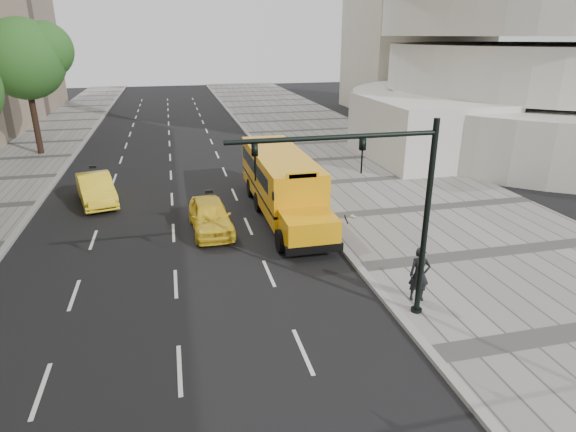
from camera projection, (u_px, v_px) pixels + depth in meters
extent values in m
plane|color=black|center=(195.00, 231.00, 22.47)|extent=(140.00, 140.00, 0.00)
cube|color=gray|center=(428.00, 209.00, 25.07)|extent=(12.00, 140.00, 0.15)
cube|color=gray|center=(318.00, 219.00, 23.76)|extent=(0.30, 140.00, 0.15)
cube|color=gray|center=(7.00, 246.00, 20.70)|extent=(0.30, 140.00, 0.15)
cylinder|color=silver|center=(540.00, 117.00, 41.06)|extent=(32.00, 32.00, 4.00)
cylinder|color=silver|center=(549.00, 67.00, 39.60)|extent=(26.00, 26.00, 3.60)
cylinder|color=silver|center=(559.00, 12.00, 38.12)|extent=(27.60, 27.60, 3.60)
cube|color=silver|center=(425.00, 130.00, 34.50)|extent=(8.00, 10.00, 4.40)
cylinder|color=black|center=(34.00, 114.00, 35.46)|extent=(0.44, 0.44, 6.19)
sphere|color=#24581D|center=(24.00, 59.00, 34.09)|extent=(5.65, 5.65, 5.65)
sphere|color=#24581D|center=(45.00, 50.00, 34.46)|extent=(3.95, 3.95, 3.95)
sphere|color=#24581D|center=(6.00, 65.00, 33.63)|extent=(3.67, 3.67, 3.67)
cube|color=#F4A20C|center=(280.00, 176.00, 24.65)|extent=(2.50, 9.00, 2.45)
cube|color=#F4A20C|center=(309.00, 228.00, 19.88)|extent=(2.20, 2.00, 1.10)
cube|color=black|center=(314.00, 249.00, 19.28)|extent=(2.38, 0.25, 0.35)
cube|color=black|center=(280.00, 186.00, 24.83)|extent=(2.52, 9.00, 0.12)
cube|color=black|center=(302.00, 194.00, 20.44)|extent=(2.05, 0.10, 0.90)
cube|color=black|center=(277.00, 165.00, 24.93)|extent=(2.52, 7.50, 0.70)
cube|color=#F4A20C|center=(303.00, 176.00, 20.15)|extent=(1.40, 0.12, 0.28)
ellipsoid|color=silver|center=(356.00, 219.00, 18.66)|extent=(0.32, 0.32, 0.14)
cylinder|color=black|center=(348.00, 222.00, 18.88)|extent=(0.36, 0.47, 0.58)
cylinder|color=black|center=(281.00, 241.00, 20.12)|extent=(0.30, 1.00, 1.00)
cylinder|color=black|center=(332.00, 236.00, 20.62)|extent=(0.30, 1.00, 1.00)
cylinder|color=black|center=(258.00, 202.00, 24.85)|extent=(0.30, 1.00, 1.00)
cylinder|color=black|center=(301.00, 198.00, 25.35)|extent=(0.30, 1.00, 1.00)
cylinder|color=black|center=(251.00, 188.00, 27.13)|extent=(0.30, 1.00, 1.00)
cylinder|color=black|center=(289.00, 185.00, 27.62)|extent=(0.30, 1.00, 1.00)
imported|color=yellow|center=(210.00, 216.00, 22.20)|extent=(1.98, 4.48, 1.50)
imported|color=yellow|center=(96.00, 189.00, 25.93)|extent=(2.75, 5.01, 1.57)
imported|color=black|center=(419.00, 274.00, 16.04)|extent=(0.79, 0.62, 1.88)
cylinder|color=black|center=(426.00, 224.00, 14.59)|extent=(0.18, 0.18, 6.40)
cylinder|color=black|center=(416.00, 312.00, 15.68)|extent=(0.36, 0.36, 0.25)
cylinder|color=black|center=(335.00, 137.00, 12.95)|extent=(6.00, 0.14, 0.14)
imported|color=black|center=(362.00, 156.00, 13.32)|extent=(0.16, 0.20, 1.00)
imported|color=black|center=(255.00, 162.00, 12.66)|extent=(0.16, 0.20, 1.00)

